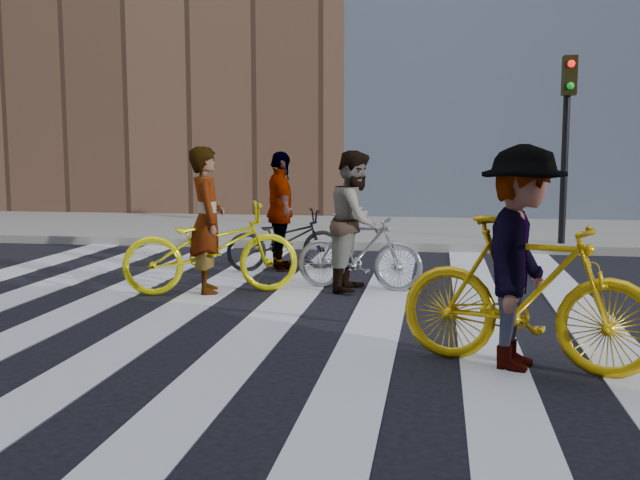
% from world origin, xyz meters
% --- Properties ---
extents(ground, '(100.00, 100.00, 0.00)m').
position_xyz_m(ground, '(0.00, 0.00, 0.00)').
color(ground, black).
rests_on(ground, ground).
extents(sidewalk_far, '(100.00, 5.00, 0.15)m').
position_xyz_m(sidewalk_far, '(0.00, 7.50, 0.07)').
color(sidewalk_far, gray).
rests_on(sidewalk_far, ground).
extents(zebra_crosswalk, '(8.25, 10.00, 0.01)m').
position_xyz_m(zebra_crosswalk, '(0.00, 0.00, 0.01)').
color(zebra_crosswalk, silver).
rests_on(zebra_crosswalk, ground).
extents(traffic_signal, '(0.22, 0.42, 3.33)m').
position_xyz_m(traffic_signal, '(4.40, 5.32, 2.28)').
color(traffic_signal, black).
rests_on(traffic_signal, ground).
extents(bike_yellow_left, '(2.29, 1.46, 1.13)m').
position_xyz_m(bike_yellow_left, '(-0.50, 0.88, 0.57)').
color(bike_yellow_left, yellow).
rests_on(bike_yellow_left, ground).
extents(bike_silver_mid, '(1.67, 0.67, 0.98)m').
position_xyz_m(bike_silver_mid, '(1.29, 1.36, 0.49)').
color(bike_silver_mid, '#9EA1A8').
rests_on(bike_silver_mid, ground).
extents(bike_yellow_right, '(2.16, 1.19, 1.25)m').
position_xyz_m(bike_yellow_right, '(2.99, -1.83, 0.63)').
color(bike_yellow_right, '#E3AF0C').
rests_on(bike_yellow_right, ground).
extents(bike_dark_rear, '(1.81, 1.22, 0.90)m').
position_xyz_m(bike_dark_rear, '(0.04, 2.72, 0.45)').
color(bike_dark_rear, black).
rests_on(bike_dark_rear, ground).
extents(rider_left, '(0.64, 0.77, 1.82)m').
position_xyz_m(rider_left, '(-0.55, 0.88, 0.91)').
color(rider_left, slate).
rests_on(rider_left, ground).
extents(rider_mid, '(0.78, 0.94, 1.77)m').
position_xyz_m(rider_mid, '(1.24, 1.36, 0.88)').
color(rider_mid, slate).
rests_on(rider_mid, ground).
extents(rider_right, '(1.01, 1.33, 1.83)m').
position_xyz_m(rider_right, '(2.94, -1.83, 0.92)').
color(rider_right, slate).
rests_on(rider_right, ground).
extents(rider_rear, '(0.80, 1.11, 1.75)m').
position_xyz_m(rider_rear, '(-0.01, 2.72, 0.88)').
color(rider_rear, slate).
rests_on(rider_rear, ground).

